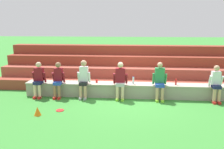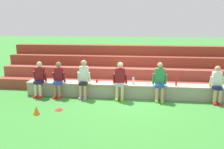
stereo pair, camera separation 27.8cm
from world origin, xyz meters
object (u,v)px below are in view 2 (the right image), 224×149
person_far_right (160,80)px  water_bottle_mid_right (176,82)px  person_far_left (39,78)px  sports_cone (36,110)px  person_rightmost_edge (217,84)px  plastic_cup_middle (97,81)px  person_left_of_center (58,78)px  person_right_of_center (120,79)px  frisbee (59,110)px  person_center (84,78)px  water_bottle_center_gap (133,81)px

person_far_right → water_bottle_mid_right: 0.68m
person_far_left → sports_cone: (0.67, -1.82, -0.60)m
person_far_right → person_rightmost_edge: bearing=-1.9°
person_far_left → plastic_cup_middle: (2.22, 0.32, -0.14)m
person_far_left → water_bottle_mid_right: 5.27m
person_far_left → person_left_of_center: 0.77m
person_left_of_center → person_right_of_center: 2.40m
person_rightmost_edge → frisbee: size_ratio=5.15×
water_bottle_mid_right → sports_cone: water_bottle_mid_right is taller
person_center → sports_cone: person_center is taller
person_left_of_center → water_bottle_center_gap: bearing=5.2°
person_center → frisbee: size_ratio=5.57×
person_far_left → person_center: 1.76m
person_far_left → person_right_of_center: 3.16m
person_center → person_far_right: 2.86m
person_far_right → frisbee: 3.75m
plastic_cup_middle → sports_cone: (-1.55, -2.14, -0.46)m
sports_cone → person_right_of_center: bearing=36.1°
person_left_of_center → water_bottle_mid_right: size_ratio=5.58×
person_left_of_center → person_far_right: size_ratio=0.96×
person_left_of_center → frisbee: (0.47, -1.39, -0.72)m
person_far_left → person_rightmost_edge: size_ratio=1.02×
water_bottle_mid_right → person_right_of_center: bearing=-173.1°
person_right_of_center → person_far_right: person_far_right is taller
person_center → water_bottle_mid_right: bearing=3.7°
person_far_right → sports_cone: bearing=-154.8°
person_center → water_bottle_center_gap: size_ratio=5.23×
person_left_of_center → person_far_left: bearing=-179.1°
person_left_of_center → sports_cone: 1.93m
person_rightmost_edge → person_left_of_center: bearing=179.7°
plastic_cup_middle → frisbee: (-0.98, -1.69, -0.59)m
sports_cone → person_rightmost_edge: bearing=16.8°
person_right_of_center → frisbee: size_ratio=5.40×
person_center → frisbee: person_center is taller
person_far_left → person_center: person_center is taller
person_center → plastic_cup_middle: 0.57m
plastic_cup_middle → water_bottle_mid_right: bearing=-1.2°
person_rightmost_edge → water_bottle_mid_right: person_rightmost_edge is taller
person_far_left → person_right_of_center: size_ratio=0.97×
person_center → frisbee: 1.69m
person_center → person_right_of_center: person_center is taller
person_far_left → person_left_of_center: same height
person_far_left → person_right_of_center: (3.16, 0.00, 0.03)m
person_far_left → frisbee: size_ratio=5.23×
water_bottle_mid_right → person_far_left: bearing=-177.2°
person_left_of_center → person_center: (1.00, 0.02, 0.06)m
person_right_of_center → water_bottle_center_gap: size_ratio=5.07×
person_right_of_center → person_far_right: (1.46, 0.04, -0.01)m
frisbee → person_far_left: bearing=132.1°
person_center → water_bottle_mid_right: size_ratio=5.95×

